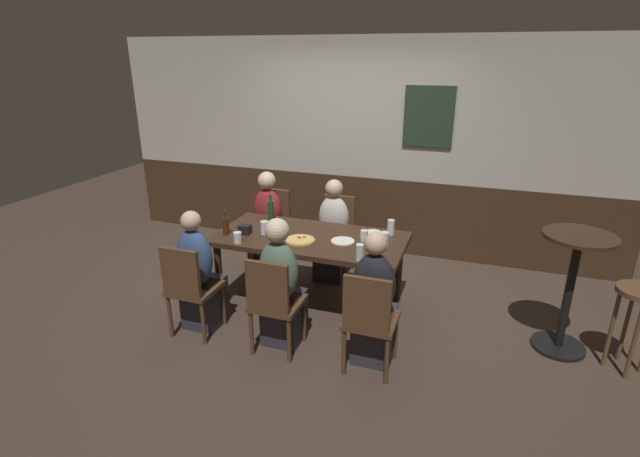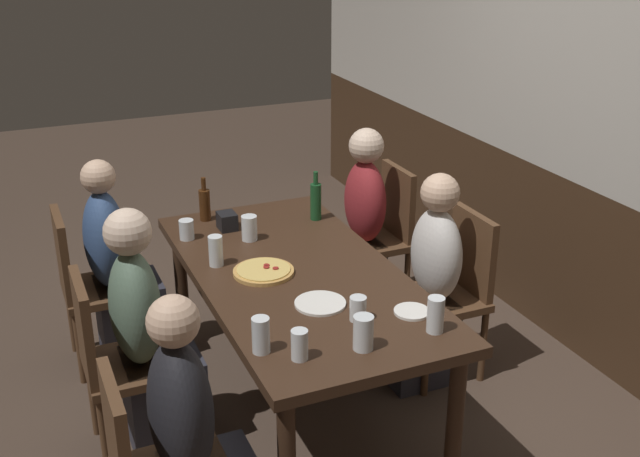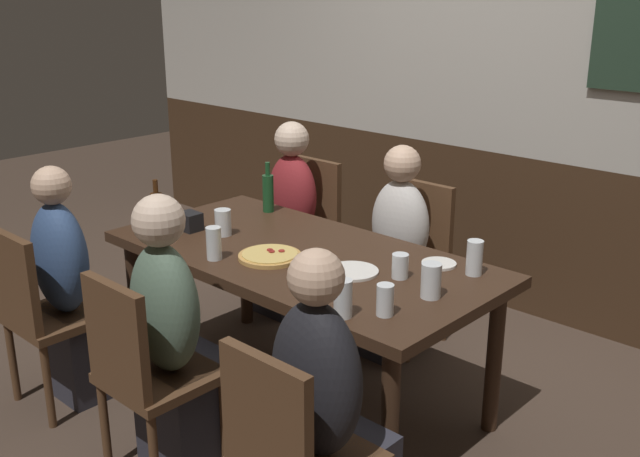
% 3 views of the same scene
% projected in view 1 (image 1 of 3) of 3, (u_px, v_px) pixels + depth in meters
% --- Properties ---
extents(ground_plane, '(12.00, 12.00, 0.00)m').
position_uv_depth(ground_plane, '(311.00, 304.00, 4.80)').
color(ground_plane, '#423328').
extents(wall_back, '(6.40, 0.13, 2.60)m').
position_uv_depth(wall_back, '(357.00, 148.00, 5.81)').
color(wall_back, '#3D2819').
rests_on(wall_back, ground_plane).
extents(dining_table, '(1.83, 0.90, 0.74)m').
position_uv_depth(dining_table, '(310.00, 244.00, 4.57)').
color(dining_table, '#382316').
rests_on(dining_table, ground_plane).
extents(chair_right_near, '(0.40, 0.40, 0.88)m').
position_uv_depth(chair_right_near, '(369.00, 317.00, 3.62)').
color(chair_right_near, '#513521').
rests_on(chair_right_near, ground_plane).
extents(chair_mid_far, '(0.40, 0.40, 0.88)m').
position_uv_depth(chair_mid_far, '(337.00, 230.00, 5.40)').
color(chair_mid_far, '#513521').
rests_on(chair_mid_far, ground_plane).
extents(chair_left_far, '(0.40, 0.40, 0.88)m').
position_uv_depth(chair_left_far, '(273.00, 222.00, 5.65)').
color(chair_left_far, '#513521').
rests_on(chair_left_far, ground_plane).
extents(chair_mid_near, '(0.40, 0.40, 0.88)m').
position_uv_depth(chair_mid_near, '(274.00, 300.00, 3.86)').
color(chair_mid_near, '#513521').
rests_on(chair_mid_near, ground_plane).
extents(chair_left_near, '(0.40, 0.40, 0.88)m').
position_uv_depth(chair_left_near, '(189.00, 285.00, 4.11)').
color(chair_left_near, '#513521').
rests_on(chair_left_near, ground_plane).
extents(person_right_near, '(0.34, 0.37, 1.15)m').
position_uv_depth(person_right_near, '(374.00, 309.00, 3.76)').
color(person_right_near, '#2D2D38').
rests_on(person_right_near, ground_plane).
extents(person_mid_far, '(0.34, 0.37, 1.12)m').
position_uv_depth(person_mid_far, '(332.00, 237.00, 5.26)').
color(person_mid_far, '#2D2D38').
rests_on(person_mid_far, ground_plane).
extents(person_left_far, '(0.34, 0.37, 1.14)m').
position_uv_depth(person_left_far, '(267.00, 228.00, 5.51)').
color(person_left_far, '#2D2D38').
rests_on(person_left_far, ground_plane).
extents(person_mid_near, '(0.34, 0.37, 1.17)m').
position_uv_depth(person_mid_near, '(281.00, 292.00, 4.01)').
color(person_mid_near, '#2D2D38').
rests_on(person_mid_near, ground_plane).
extents(person_left_near, '(0.34, 0.37, 1.14)m').
position_uv_depth(person_left_near, '(200.00, 279.00, 4.26)').
color(person_left_near, '#2D2D38').
rests_on(person_left_near, ground_plane).
extents(pizza, '(0.28, 0.28, 0.03)m').
position_uv_depth(pizza, '(300.00, 240.00, 4.42)').
color(pizza, tan).
rests_on(pizza, dining_table).
extents(tumbler_water, '(0.07, 0.07, 0.14)m').
position_uv_depth(tumbler_water, '(360.00, 253.00, 4.00)').
color(tumbler_water, silver).
rests_on(tumbler_water, dining_table).
extents(highball_clear, '(0.08, 0.08, 0.14)m').
position_uv_depth(highball_clear, '(384.00, 240.00, 4.28)').
color(highball_clear, silver).
rests_on(highball_clear, dining_table).
extents(pint_glass_amber, '(0.08, 0.08, 0.10)m').
position_uv_depth(pint_glass_amber, '(238.00, 238.00, 4.38)').
color(pint_glass_amber, silver).
rests_on(pint_glass_amber, dining_table).
extents(beer_glass_tall, '(0.07, 0.07, 0.12)m').
position_uv_depth(beer_glass_tall, '(375.00, 251.00, 4.07)').
color(beer_glass_tall, silver).
rests_on(beer_glass_tall, dining_table).
extents(pint_glass_stout, '(0.07, 0.07, 0.10)m').
position_uv_depth(pint_glass_stout, '(364.00, 236.00, 4.43)').
color(pint_glass_stout, silver).
rests_on(pint_glass_stout, dining_table).
extents(beer_glass_half, '(0.07, 0.07, 0.15)m').
position_uv_depth(beer_glass_half, '(391.00, 228.00, 4.57)').
color(beer_glass_half, silver).
rests_on(beer_glass_half, dining_table).
extents(pint_glass_pale, '(0.07, 0.07, 0.15)m').
position_uv_depth(pint_glass_pale, '(275.00, 239.00, 4.30)').
color(pint_glass_pale, silver).
rests_on(pint_glass_pale, dining_table).
extents(tumbler_short, '(0.08, 0.08, 0.13)m').
position_uv_depth(tumbler_short, '(264.00, 228.00, 4.59)').
color(tumbler_short, silver).
rests_on(tumbler_short, dining_table).
extents(beer_bottle_green, '(0.06, 0.06, 0.27)m').
position_uv_depth(beer_bottle_green, '(271.00, 209.00, 4.98)').
color(beer_bottle_green, '#194723').
rests_on(beer_bottle_green, dining_table).
extents(beer_bottle_brown, '(0.06, 0.06, 0.24)m').
position_uv_depth(beer_bottle_brown, '(226.00, 225.00, 4.57)').
color(beer_bottle_brown, '#42230F').
rests_on(beer_bottle_brown, dining_table).
extents(plate_white_large, '(0.22, 0.22, 0.01)m').
position_uv_depth(plate_white_large, '(343.00, 241.00, 4.42)').
color(plate_white_large, white).
rests_on(plate_white_large, dining_table).
extents(plate_white_small, '(0.15, 0.15, 0.01)m').
position_uv_depth(plate_white_small, '(373.00, 232.00, 4.63)').
color(plate_white_small, white).
rests_on(plate_white_small, dining_table).
extents(condiment_caddy, '(0.11, 0.09, 0.09)m').
position_uv_depth(condiment_caddy, '(245.00, 229.00, 4.60)').
color(condiment_caddy, black).
rests_on(condiment_caddy, dining_table).
extents(side_bar_table, '(0.56, 0.56, 1.05)m').
position_uv_depth(side_bar_table, '(570.00, 284.00, 3.88)').
color(side_bar_table, black).
rests_on(side_bar_table, ground_plane).
extents(bar_stool, '(0.34, 0.34, 0.72)m').
position_uv_depth(bar_stool, '(637.00, 307.00, 3.63)').
color(bar_stool, brown).
rests_on(bar_stool, ground_plane).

